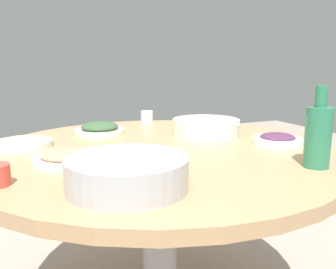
{
  "coord_description": "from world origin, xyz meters",
  "views": [
    {
      "loc": [
        -1.22,
        0.5,
        1.07
      ],
      "look_at": [
        -0.05,
        -0.01,
        0.81
      ],
      "focal_mm": 38.55,
      "sensor_mm": 36.0,
      "label": 1
    }
  ],
  "objects_px": {
    "dish_shrimp": "(67,157)",
    "dish_eggplant": "(277,139)",
    "dish_greens": "(100,129)",
    "rice_bowl": "(127,172)",
    "soup_bowl": "(206,128)",
    "tea_cup_near": "(147,117)",
    "green_bottle": "(318,135)",
    "dish_noodles": "(23,142)",
    "round_dining_table": "(160,174)"
  },
  "relations": [
    {
      "from": "tea_cup_near",
      "to": "dish_shrimp",
      "type": "bearing_deg",
      "value": 140.22
    },
    {
      "from": "round_dining_table",
      "to": "rice_bowl",
      "type": "distance_m",
      "value": 0.46
    },
    {
      "from": "green_bottle",
      "to": "tea_cup_near",
      "type": "bearing_deg",
      "value": 11.02
    },
    {
      "from": "dish_greens",
      "to": "dish_noodles",
      "type": "distance_m",
      "value": 0.36
    },
    {
      "from": "rice_bowl",
      "to": "dish_noodles",
      "type": "distance_m",
      "value": 0.65
    },
    {
      "from": "dish_eggplant",
      "to": "green_bottle",
      "type": "height_order",
      "value": "green_bottle"
    },
    {
      "from": "soup_bowl",
      "to": "tea_cup_near",
      "type": "xyz_separation_m",
      "value": [
        0.41,
        0.13,
        -0.0
      ]
    },
    {
      "from": "green_bottle",
      "to": "dish_shrimp",
      "type": "bearing_deg",
      "value": 61.97
    },
    {
      "from": "dish_shrimp",
      "to": "round_dining_table",
      "type": "bearing_deg",
      "value": -82.71
    },
    {
      "from": "soup_bowl",
      "to": "dish_eggplant",
      "type": "relative_size",
      "value": 1.54
    },
    {
      "from": "dish_eggplant",
      "to": "dish_noodles",
      "type": "height_order",
      "value": "dish_eggplant"
    },
    {
      "from": "dish_noodles",
      "to": "green_bottle",
      "type": "bearing_deg",
      "value": -128.81
    },
    {
      "from": "dish_greens",
      "to": "round_dining_table",
      "type": "bearing_deg",
      "value": -160.23
    },
    {
      "from": "dish_shrimp",
      "to": "dish_eggplant",
      "type": "bearing_deg",
      "value": -94.9
    },
    {
      "from": "dish_greens",
      "to": "dish_noodles",
      "type": "height_order",
      "value": "dish_greens"
    },
    {
      "from": "dish_eggplant",
      "to": "tea_cup_near",
      "type": "distance_m",
      "value": 0.74
    },
    {
      "from": "soup_bowl",
      "to": "rice_bowl",
      "type": "bearing_deg",
      "value": 134.62
    },
    {
      "from": "soup_bowl",
      "to": "dish_noodles",
      "type": "relative_size",
      "value": 1.34
    },
    {
      "from": "soup_bowl",
      "to": "dish_eggplant",
      "type": "distance_m",
      "value": 0.32
    },
    {
      "from": "green_bottle",
      "to": "rice_bowl",
      "type": "bearing_deg",
      "value": 85.25
    },
    {
      "from": "dish_shrimp",
      "to": "dish_noodles",
      "type": "relative_size",
      "value": 1.02
    },
    {
      "from": "soup_bowl",
      "to": "dish_eggplant",
      "type": "xyz_separation_m",
      "value": [
        -0.27,
        -0.17,
        -0.02
      ]
    },
    {
      "from": "dish_eggplant",
      "to": "dish_noodles",
      "type": "xyz_separation_m",
      "value": [
        0.36,
        0.93,
        -0.0
      ]
    },
    {
      "from": "green_bottle",
      "to": "dish_noodles",
      "type": "bearing_deg",
      "value": 51.19
    },
    {
      "from": "dish_shrimp",
      "to": "tea_cup_near",
      "type": "distance_m",
      "value": 0.79
    },
    {
      "from": "round_dining_table",
      "to": "dish_shrimp",
      "type": "bearing_deg",
      "value": 97.29
    },
    {
      "from": "dish_greens",
      "to": "rice_bowl",
      "type": "bearing_deg",
      "value": 172.0
    },
    {
      "from": "dish_greens",
      "to": "green_bottle",
      "type": "relative_size",
      "value": 0.9
    },
    {
      "from": "dish_greens",
      "to": "dish_eggplant",
      "type": "relative_size",
      "value": 1.17
    },
    {
      "from": "round_dining_table",
      "to": "dish_eggplant",
      "type": "distance_m",
      "value": 0.49
    },
    {
      "from": "rice_bowl",
      "to": "dish_greens",
      "type": "distance_m",
      "value": 0.75
    },
    {
      "from": "green_bottle",
      "to": "dish_eggplant",
      "type": "bearing_deg",
      "value": -19.61
    },
    {
      "from": "soup_bowl",
      "to": "green_bottle",
      "type": "height_order",
      "value": "green_bottle"
    },
    {
      "from": "dish_noodles",
      "to": "soup_bowl",
      "type": "bearing_deg",
      "value": -96.66
    },
    {
      "from": "dish_noodles",
      "to": "green_bottle",
      "type": "relative_size",
      "value": 0.88
    },
    {
      "from": "rice_bowl",
      "to": "soup_bowl",
      "type": "bearing_deg",
      "value": -45.38
    },
    {
      "from": "rice_bowl",
      "to": "dish_eggplant",
      "type": "xyz_separation_m",
      "value": [
        0.25,
        -0.7,
        -0.03
      ]
    },
    {
      "from": "dish_greens",
      "to": "dish_noodles",
      "type": "relative_size",
      "value": 1.02
    },
    {
      "from": "dish_noodles",
      "to": "green_bottle",
      "type": "distance_m",
      "value": 1.06
    },
    {
      "from": "round_dining_table",
      "to": "soup_bowl",
      "type": "relative_size",
      "value": 4.5
    },
    {
      "from": "dish_noodles",
      "to": "tea_cup_near",
      "type": "height_order",
      "value": "tea_cup_near"
    },
    {
      "from": "dish_eggplant",
      "to": "green_bottle",
      "type": "distance_m",
      "value": 0.33
    },
    {
      "from": "soup_bowl",
      "to": "green_bottle",
      "type": "distance_m",
      "value": 0.58
    },
    {
      "from": "dish_greens",
      "to": "tea_cup_near",
      "type": "bearing_deg",
      "value": -58.06
    },
    {
      "from": "dish_shrimp",
      "to": "dish_eggplant",
      "type": "relative_size",
      "value": 1.17
    },
    {
      "from": "dish_greens",
      "to": "green_bottle",
      "type": "xyz_separation_m",
      "value": [
        -0.8,
        -0.49,
        0.08
      ]
    },
    {
      "from": "dish_noodles",
      "to": "tea_cup_near",
      "type": "xyz_separation_m",
      "value": [
        0.32,
        -0.63,
        0.01
      ]
    },
    {
      "from": "dish_greens",
      "to": "dish_eggplant",
      "type": "bearing_deg",
      "value": -129.54
    },
    {
      "from": "round_dining_table",
      "to": "dish_noodles",
      "type": "distance_m",
      "value": 0.54
    },
    {
      "from": "dish_shrimp",
      "to": "dish_eggplant",
      "type": "height_order",
      "value": "dish_eggplant"
    }
  ]
}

